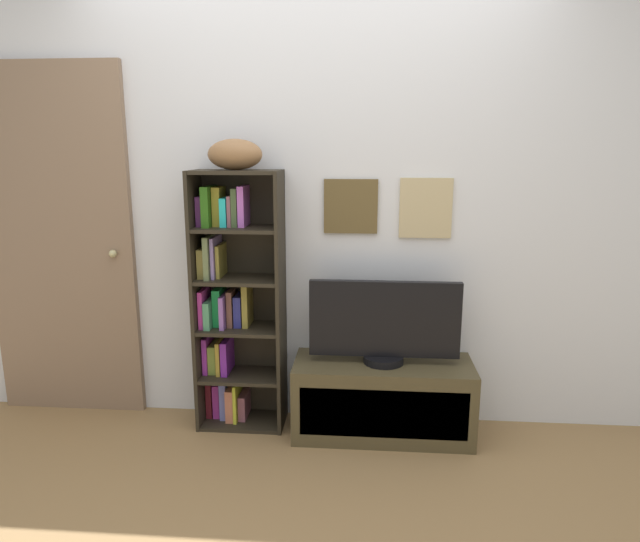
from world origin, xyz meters
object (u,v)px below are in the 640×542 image
(football, at_px, (235,154))
(tv_stand, at_px, (382,398))
(door, at_px, (60,245))
(bookshelf, at_px, (232,303))
(television, at_px, (384,323))

(football, relative_size, tv_stand, 0.30)
(football, bearing_deg, door, 173.97)
(bookshelf, xyz_separation_m, football, (0.05, -0.03, 0.82))
(bookshelf, distance_m, tv_stand, 0.99)
(football, xyz_separation_m, television, (0.80, -0.06, -0.89))
(bookshelf, distance_m, television, 0.86)
(football, bearing_deg, tv_stand, -4.33)
(television, bearing_deg, bookshelf, 173.93)
(television, bearing_deg, football, 175.74)
(tv_stand, xyz_separation_m, door, (-1.88, 0.17, 0.81))
(television, bearing_deg, tv_stand, -90.00)
(tv_stand, relative_size, television, 1.21)
(television, distance_m, door, 1.92)
(bookshelf, xyz_separation_m, door, (-1.03, 0.08, 0.30))
(football, bearing_deg, television, -4.26)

